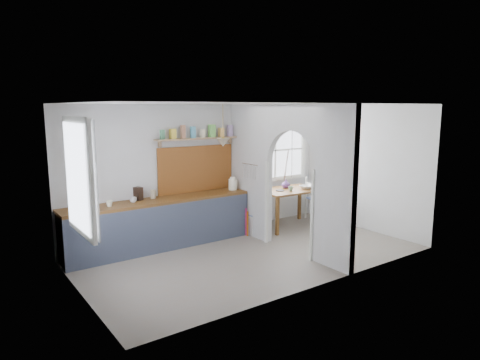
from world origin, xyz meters
TOP-DOWN VIEW (x-y plane):
  - floor at (0.00, 0.00)m, footprint 5.80×3.20m
  - ceiling at (0.00, 0.00)m, footprint 5.80×3.20m
  - walls at (0.00, 0.00)m, footprint 5.81×3.21m
  - partition at (0.70, 0.06)m, footprint 0.12×3.20m
  - kitchen_window at (-2.87, 0.00)m, footprint 0.10×1.16m
  - nook_window at (1.80, 1.56)m, footprint 1.76×0.10m
  - counter at (-1.13, 1.33)m, footprint 3.50×0.60m
  - sink at (-2.43, 1.30)m, footprint 0.40×0.40m
  - backsplash at (-0.20, 1.58)m, footprint 1.65×0.03m
  - shelf at (-0.20, 1.49)m, footprint 1.75×0.20m
  - pendant_lamp at (0.15, 1.15)m, footprint 0.26×0.26m
  - utensil_rail at (0.61, 0.90)m, footprint 0.02×0.50m
  - dining_table at (1.73, 0.98)m, footprint 1.37×0.96m
  - chair_left at (0.81, 1.03)m, footprint 0.38×0.38m
  - chair_right at (2.65, 1.04)m, footprint 0.57×0.57m
  - kettle at (0.47, 1.29)m, footprint 0.25×0.22m
  - mug_a at (-2.06, 1.27)m, footprint 0.13×0.13m
  - mug_b at (-1.61, 1.34)m, footprint 0.13×0.13m
  - knife_block at (-1.46, 1.47)m, footprint 0.15×0.18m
  - jar at (-1.19, 1.45)m, footprint 0.12×0.12m
  - towel_magenta at (0.58, 0.99)m, footprint 0.02×0.03m
  - towel_orange at (0.58, 0.94)m, footprint 0.02×0.03m
  - bowl at (2.07, 0.82)m, footprint 0.32×0.32m
  - table_cup at (1.62, 0.82)m, footprint 0.12×0.12m
  - plate at (1.44, 0.97)m, footprint 0.19×0.19m
  - vase at (1.75, 1.13)m, footprint 0.19×0.19m

SIDE VIEW (x-z plane):
  - floor at x=0.00m, z-range -0.01..0.01m
  - towel_orange at x=0.58m, z-range 0.00..0.50m
  - towel_magenta at x=0.58m, z-range -0.01..0.56m
  - chair_left at x=0.81m, z-range 0.00..0.82m
  - dining_table at x=1.73m, z-range 0.00..0.82m
  - counter at x=-1.13m, z-range 0.01..0.91m
  - chair_right at x=2.65m, z-range 0.00..0.97m
  - plate at x=1.44m, z-range 0.82..0.83m
  - bowl at x=2.07m, z-range 0.82..0.89m
  - table_cup at x=1.62m, z-range 0.82..0.91m
  - sink at x=-2.43m, z-range 0.88..0.90m
  - vase at x=1.75m, z-range 0.82..1.01m
  - mug_b at x=-1.61m, z-range 0.90..0.99m
  - mug_a at x=-2.06m, z-range 0.90..1.01m
  - jar at x=-1.19m, z-range 0.90..1.06m
  - knife_block at x=-1.46m, z-range 0.90..1.13m
  - kettle at x=0.47m, z-range 0.90..1.16m
  - walls at x=0.00m, z-range 0.00..2.60m
  - backsplash at x=-0.20m, z-range 0.90..1.80m
  - utensil_rail at x=0.61m, z-range 1.44..1.46m
  - partition at x=0.70m, z-range 0.15..2.75m
  - nook_window at x=1.80m, z-range 0.95..2.25m
  - kitchen_window at x=-2.87m, z-range 0.90..2.40m
  - pendant_lamp at x=0.15m, z-range 1.80..1.96m
  - shelf at x=-0.20m, z-range 1.90..2.11m
  - ceiling at x=0.00m, z-range 2.60..2.60m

